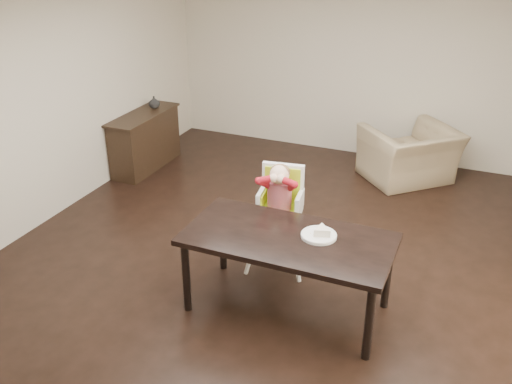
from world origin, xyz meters
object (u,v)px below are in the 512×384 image
high_chair (280,194)px  sideboard (145,141)px  dining_table (288,245)px  armchair (410,146)px

high_chair → sideboard: (-2.62, 1.59, -0.38)m
dining_table → armchair: size_ratio=1.62×
dining_table → sideboard: bearing=142.4°
armchair → sideboard: size_ratio=0.88×
high_chair → sideboard: bearing=140.3°
dining_table → sideboard: size_ratio=1.43×
armchair → sideboard: (-3.49, -1.01, -0.09)m
dining_table → sideboard: (-2.96, 2.28, -0.27)m
high_chair → sideboard: high_chair is taller
high_chair → sideboard: 3.09m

